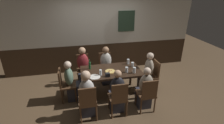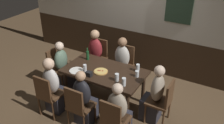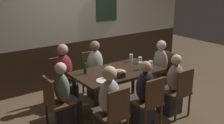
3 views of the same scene
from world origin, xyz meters
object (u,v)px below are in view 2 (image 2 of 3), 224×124
(highball_clear, at_px, (138,68))
(chair_mid_near, at_px, (78,105))
(chair_mid_far, at_px, (124,63))
(chair_left_near, at_px, (48,93))
(dining_table, at_px, (104,74))
(pizza, at_px, (101,71))
(person_head_west, at_px, (64,70))
(condiment_caddy, at_px, (89,74))
(chair_left_far, at_px, (98,56))
(person_right_near, at_px, (119,115))
(person_mid_near, at_px, (84,102))
(chair_head_east, at_px, (163,100))
(beer_glass_tall, at_px, (137,74))
(beer_bottle_green, at_px, (88,55))
(pint_glass_amber, at_px, (124,82))
(person_mid_far, at_px, (121,66))
(person_head_east, at_px, (154,98))
(pint_glass_stout, at_px, (85,69))
(pint_glass_pale, at_px, (117,78))
(chair_head_west, at_px, (58,66))
(person_left_far, at_px, (95,58))
(plate_white_large, at_px, (76,71))
(chair_right_near, at_px, (114,119))
(person_left_near, at_px, (54,89))

(highball_clear, bearing_deg, chair_mid_near, -116.00)
(chair_mid_far, bearing_deg, chair_left_near, -111.88)
(dining_table, xyz_separation_m, pizza, (-0.03, -0.08, 0.10))
(person_head_west, relative_size, condiment_caddy, 9.94)
(chair_mid_far, relative_size, chair_left_near, 1.00)
(chair_left_far, height_order, person_right_near, person_right_near)
(chair_mid_far, distance_m, person_head_west, 1.34)
(person_mid_near, relative_size, highball_clear, 7.61)
(chair_mid_near, relative_size, condiment_caddy, 8.00)
(chair_left_near, relative_size, person_mid_near, 0.79)
(chair_left_near, height_order, chair_head_east, same)
(beer_glass_tall, bearing_deg, chair_left_far, 150.61)
(condiment_caddy, bearing_deg, chair_mid_far, 82.95)
(beer_bottle_green, bearing_deg, pint_glass_amber, -23.63)
(person_mid_far, bearing_deg, dining_table, -90.00)
(person_head_east, bearing_deg, pint_glass_stout, -171.07)
(chair_head_east, bearing_deg, condiment_caddy, -167.14)
(highball_clear, bearing_deg, pint_glass_amber, -90.74)
(person_mid_far, bearing_deg, pint_glass_amber, -59.90)
(chair_left_far, relative_size, person_mid_near, 0.79)
(highball_clear, xyz_separation_m, pint_glass_pale, (-0.19, -0.48, -0.00))
(pint_glass_pale, bearing_deg, chair_head_west, 173.24)
(dining_table, distance_m, pint_glass_stout, 0.39)
(highball_clear, bearing_deg, person_left_far, 162.35)
(person_head_west, distance_m, pint_glass_stout, 0.84)
(chair_head_west, distance_m, condiment_caddy, 1.13)
(person_mid_far, height_order, plate_white_large, person_mid_far)
(pint_glass_amber, bearing_deg, chair_right_near, -77.40)
(chair_left_far, xyz_separation_m, person_left_near, (0.00, -1.55, -0.00))
(chair_mid_near, xyz_separation_m, beer_bottle_green, (-0.53, 1.06, 0.35))
(beer_glass_tall, bearing_deg, chair_mid_far, 130.42)
(chair_mid_near, xyz_separation_m, person_head_east, (1.03, 0.85, -0.01))
(chair_mid_near, relative_size, person_right_near, 0.80)
(chair_right_near, height_order, person_mid_near, person_mid_near)
(chair_mid_far, distance_m, person_left_near, 1.69)
(chair_right_near, xyz_separation_m, highball_clear, (-0.12, 1.15, 0.31))
(person_head_east, distance_m, highball_clear, 0.64)
(pint_glass_stout, xyz_separation_m, pint_glass_pale, (0.67, 0.02, -0.00))
(chair_head_east, height_order, person_right_near, person_right_near)
(chair_left_near, relative_size, highball_clear, 6.05)
(dining_table, height_order, plate_white_large, plate_white_large)
(chair_head_west, bearing_deg, person_left_far, 53.72)
(person_left_far, bearing_deg, chair_head_west, -126.28)
(person_head_west, distance_m, plate_white_large, 0.70)
(dining_table, xyz_separation_m, chair_mid_far, (0.00, 0.85, -0.16))
(chair_mid_far, height_order, person_left_near, person_left_near)
(chair_head_east, height_order, highball_clear, highball_clear)
(chair_left_far, xyz_separation_m, person_mid_near, (0.69, -1.55, -0.04))
(chair_left_near, xyz_separation_m, pint_glass_amber, (1.24, 0.59, 0.31))
(chair_head_west, bearing_deg, beer_bottle_green, 17.45)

